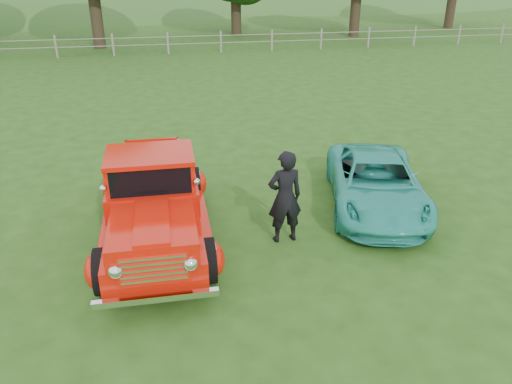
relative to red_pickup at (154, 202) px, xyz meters
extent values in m
plane|color=#224512|center=(0.94, -1.07, -0.80)|extent=(140.00, 140.00, 0.00)
ellipsoid|color=#305920|center=(-17.06, 56.93, -5.75)|extent=(84.00, 60.00, 18.00)
ellipsoid|color=#305920|center=(20.94, 60.93, -4.65)|extent=(72.00, 52.00, 14.00)
cube|color=gray|center=(0.94, 20.93, -0.25)|extent=(48.00, 0.04, 0.04)
cube|color=gray|center=(0.94, 20.93, 0.15)|extent=(48.00, 0.04, 0.04)
cylinder|color=black|center=(-3.06, 23.93, 1.62)|extent=(0.70, 0.70, 4.84)
cylinder|color=black|center=(5.94, 27.93, 1.07)|extent=(0.70, 0.70, 3.74)
cylinder|color=black|center=(13.94, 25.93, 1.40)|extent=(0.70, 0.70, 4.40)
cylinder|color=black|center=(22.94, 28.93, 1.29)|extent=(0.70, 0.70, 4.18)
cylinder|color=black|center=(-0.84, -1.51, -0.42)|extent=(0.25, 0.76, 0.76)
cylinder|color=black|center=(0.82, -1.52, -0.42)|extent=(0.25, 0.76, 0.76)
cylinder|color=black|center=(-0.82, 1.59, -0.42)|extent=(0.25, 0.76, 0.76)
cylinder|color=black|center=(0.84, 1.58, -0.42)|extent=(0.25, 0.76, 0.76)
cube|color=red|center=(0.00, 0.04, -0.22)|extent=(1.59, 4.62, 0.44)
ellipsoid|color=red|center=(-0.91, -1.51, -0.38)|extent=(0.42, 0.75, 0.54)
ellipsoid|color=red|center=(0.89, -1.52, -0.38)|extent=(0.42, 0.75, 0.54)
ellipsoid|color=red|center=(-0.89, 1.59, -0.38)|extent=(0.42, 0.75, 0.54)
ellipsoid|color=red|center=(0.91, 1.58, -0.38)|extent=(0.42, 0.75, 0.54)
cube|color=red|center=(-0.01, -1.51, 0.17)|extent=(1.34, 1.61, 0.42)
cube|color=red|center=(0.00, -0.06, 0.19)|extent=(1.61, 1.36, 0.44)
cube|color=black|center=(0.00, -0.06, 0.66)|extent=(1.45, 1.13, 0.50)
cube|color=red|center=(0.00, -0.06, 0.94)|extent=(1.53, 1.23, 0.08)
cube|color=red|center=(0.01, 1.39, 0.15)|extent=(1.19, 1.96, 0.45)
cube|color=white|center=(-0.02, -2.32, 0.05)|extent=(1.06, 0.11, 0.50)
cube|color=white|center=(-0.02, -2.42, -0.38)|extent=(1.81, 0.11, 0.10)
cube|color=white|center=(0.02, 2.46, -0.38)|extent=(1.71, 0.11, 0.10)
imported|color=teal|center=(4.60, 0.53, -0.24)|extent=(2.83, 4.36, 1.12)
imported|color=black|center=(2.36, -0.46, 0.10)|extent=(0.69, 0.49, 1.79)
camera|label=1|loc=(0.27, -8.43, 4.02)|focal=35.00mm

